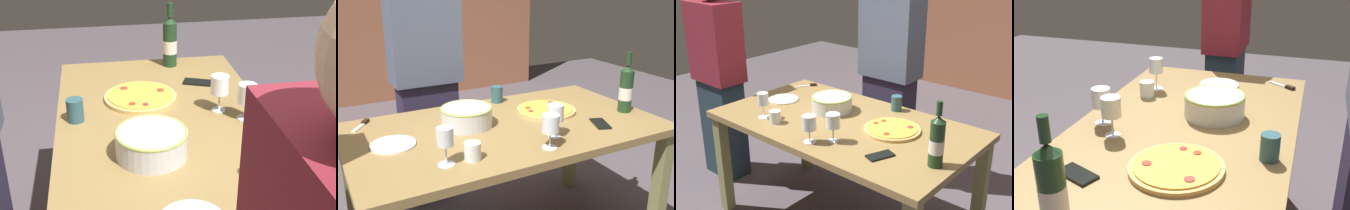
{
  "view_description": "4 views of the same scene",
  "coord_description": "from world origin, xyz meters",
  "views": [
    {
      "loc": [
        -1.62,
        0.27,
        1.67
      ],
      "look_at": [
        0.0,
        0.0,
        0.86
      ],
      "focal_mm": 49.86,
      "sensor_mm": 36.0,
      "label": 1
    },
    {
      "loc": [
        -0.89,
        -1.64,
        1.48
      ],
      "look_at": [
        0.0,
        0.0,
        0.86
      ],
      "focal_mm": 41.43,
      "sensor_mm": 36.0,
      "label": 2
    },
    {
      "loc": [
        1.58,
        -1.84,
        1.79
      ],
      "look_at": [
        0.0,
        0.0,
        0.86
      ],
      "focal_mm": 46.02,
      "sensor_mm": 36.0,
      "label": 3
    },
    {
      "loc": [
        1.46,
        0.47,
        1.49
      ],
      "look_at": [
        0.0,
        0.0,
        0.86
      ],
      "focal_mm": 44.63,
      "sensor_mm": 36.0,
      "label": 4
    }
  ],
  "objects": [
    {
      "name": "dining_table",
      "position": [
        0.0,
        0.0,
        0.66
      ],
      "size": [
        1.6,
        0.9,
        0.75
      ],
      "color": "olive",
      "rests_on": "ground"
    },
    {
      "name": "person_host",
      "position": [
        -1.19,
        -0.08,
        0.81
      ],
      "size": [
        0.4,
        0.24,
        1.6
      ],
      "rotation": [
        0.0,
        0.0,
        0.07
      ],
      "color": "#20323D",
      "rests_on": "ground"
    },
    {
      "name": "wine_glass_by_bottle",
      "position": [
        -0.42,
        -0.28,
        0.87
      ],
      "size": [
        0.07,
        0.07,
        0.16
      ],
      "color": "white",
      "rests_on": "dining_table"
    },
    {
      "name": "pizza_knife",
      "position": [
        -0.65,
        0.35,
        0.76
      ],
      "size": [
        0.11,
        0.14,
        0.02
      ],
      "color": "silver",
      "rests_on": "dining_table"
    },
    {
      "name": "wine_bottle",
      "position": [
        0.7,
        -0.13,
        0.88
      ],
      "size": [
        0.07,
        0.07,
        0.34
      ],
      "color": "#1B381D",
      "rests_on": "dining_table"
    },
    {
      "name": "cell_phone",
      "position": [
        0.44,
        -0.22,
        0.76
      ],
      "size": [
        0.12,
        0.16,
        0.01
      ],
      "primitive_type": "cube",
      "rotation": [
        0.0,
        0.0,
        5.91
      ],
      "color": "black",
      "rests_on": "dining_table"
    },
    {
      "name": "wine_glass_far_left",
      "position": [
        0.13,
        -0.25,
        0.86
      ],
      "size": [
        0.08,
        0.08,
        0.16
      ],
      "color": "white",
      "rests_on": "dining_table"
    },
    {
      "name": "pizza",
      "position": [
        0.3,
        0.08,
        0.76
      ],
      "size": [
        0.33,
        0.33,
        0.03
      ],
      "color": "#E3AD61",
      "rests_on": "dining_table"
    },
    {
      "name": "side_plate",
      "position": [
        -0.57,
        0.02,
        0.76
      ],
      "size": [
        0.21,
        0.21,
        0.01
      ],
      "primitive_type": "cylinder",
      "color": "white",
      "rests_on": "dining_table"
    },
    {
      "name": "serving_bowl",
      "position": [
        -0.18,
        0.09,
        0.81
      ],
      "size": [
        0.27,
        0.27,
        0.1
      ],
      "color": "silver",
      "rests_on": "dining_table"
    },
    {
      "name": "person_guest_left",
      "position": [
        -0.19,
        0.75,
        0.85
      ],
      "size": [
        0.43,
        0.24,
        1.69
      ],
      "rotation": [
        0.0,
        0.0,
        -1.33
      ],
      "color": "#2D253F",
      "rests_on": "ground"
    },
    {
      "name": "cup_amber",
      "position": [
        -0.31,
        -0.28,
        0.79
      ],
      "size": [
        0.07,
        0.07,
        0.08
      ],
      "primitive_type": "cylinder",
      "color": "white",
      "rests_on": "dining_table"
    },
    {
      "name": "cup_ceramic",
      "position": [
        0.14,
        0.37,
        0.8
      ],
      "size": [
        0.07,
        0.07,
        0.1
      ],
      "primitive_type": "cylinder",
      "color": "#2D545E",
      "rests_on": "dining_table"
    },
    {
      "name": "wine_glass_near_pizza",
      "position": [
        0.04,
        -0.34,
        0.86
      ],
      "size": [
        0.08,
        0.08,
        0.16
      ],
      "color": "white",
      "rests_on": "dining_table"
    }
  ]
}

